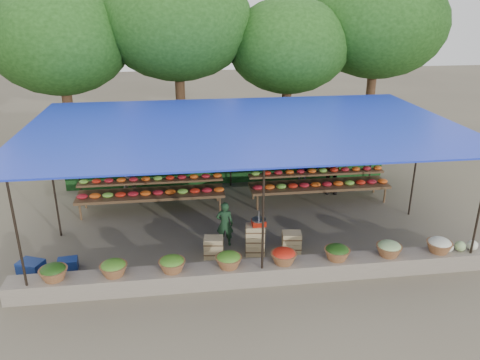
{
  "coord_description": "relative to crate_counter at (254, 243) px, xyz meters",
  "views": [
    {
      "loc": [
        -1.62,
        -11.39,
        5.76
      ],
      "look_at": [
        -0.06,
        0.2,
        1.23
      ],
      "focal_mm": 35.0,
      "sensor_mm": 36.0,
      "label": 1
    }
  ],
  "objects": [
    {
      "name": "customer_left",
      "position": [
        -3.15,
        3.92,
        0.43
      ],
      "size": [
        0.88,
        0.78,
        1.48
      ],
      "primitive_type": "imported",
      "rotation": [
        0.0,
        0.0,
        0.37
      ],
      "color": "slate",
      "rests_on": "ground"
    },
    {
      "name": "fruit_table_left",
      "position": [
        -2.53,
        2.96,
        0.3
      ],
      "size": [
        4.21,
        0.95,
        0.93
      ],
      "color": "#43311B",
      "rests_on": "ground"
    },
    {
      "name": "vendor_seated",
      "position": [
        -0.64,
        0.55,
        0.27
      ],
      "size": [
        0.46,
        0.34,
        1.16
      ],
      "primitive_type": "imported",
      "rotation": [
        0.0,
        0.0,
        2.98
      ],
      "color": "#19391F",
      "rests_on": "ground"
    },
    {
      "name": "netting_backdrop",
      "position": [
        -0.04,
        4.76,
        0.94
      ],
      "size": [
        10.6,
        0.06,
        2.5
      ],
      "primitive_type": "cube",
      "color": "#1C4E1C",
      "rests_on": "ground"
    },
    {
      "name": "customer_mid",
      "position": [
        2.28,
        4.1,
        0.52
      ],
      "size": [
        1.09,
        0.64,
        1.66
      ],
      "primitive_type": "imported",
      "rotation": [
        0.0,
        0.0,
        -0.03
      ],
      "color": "slate",
      "rests_on": "ground"
    },
    {
      "name": "weighing_scale",
      "position": [
        0.11,
        0.0,
        0.54
      ],
      "size": [
        0.34,
        0.34,
        0.36
      ],
      "color": "#AD1E0D",
      "rests_on": "crate_counter"
    },
    {
      "name": "ground",
      "position": [
        -0.04,
        1.61,
        -0.31
      ],
      "size": [
        60.0,
        60.0,
        0.0
      ],
      "primitive_type": "plane",
      "color": "brown",
      "rests_on": "ground"
    },
    {
      "name": "stone_curb",
      "position": [
        -0.04,
        -1.14,
        -0.11
      ],
      "size": [
        10.6,
        0.55,
        0.4
      ],
      "primitive_type": "cube",
      "color": "#6E6458",
      "rests_on": "ground"
    },
    {
      "name": "blue_crate_front",
      "position": [
        -4.31,
        -0.12,
        -0.18
      ],
      "size": [
        0.47,
        0.36,
        0.26
      ],
      "primitive_type": "cube",
      "rotation": [
        0.0,
        0.0,
        0.1
      ],
      "color": "navy",
      "rests_on": "ground"
    },
    {
      "name": "tree_row",
      "position": [
        0.47,
        7.69,
        4.39
      ],
      "size": [
        16.51,
        5.5,
        7.12
      ],
      "color": "#3C2415",
      "rests_on": "ground"
    },
    {
      "name": "stall_canopy",
      "position": [
        -0.04,
        1.68,
        2.36
      ],
      "size": [
        10.8,
        6.6,
        2.82
      ],
      "color": "black",
      "rests_on": "ground"
    },
    {
      "name": "produce_baskets",
      "position": [
        -0.14,
        -1.14,
        0.25
      ],
      "size": [
        8.98,
        0.58,
        0.34
      ],
      "color": "brown",
      "rests_on": "stone_curb"
    },
    {
      "name": "customer_right",
      "position": [
        3.03,
        3.48,
        0.54
      ],
      "size": [
        1.06,
        0.61,
        1.71
      ],
      "primitive_type": "imported",
      "rotation": [
        0.0,
        0.0,
        -0.21
      ],
      "color": "slate",
      "rests_on": "ground"
    },
    {
      "name": "fruit_table_right",
      "position": [
        2.47,
        2.96,
        0.3
      ],
      "size": [
        4.21,
        0.95,
        0.93
      ],
      "color": "#43311B",
      "rests_on": "ground"
    },
    {
      "name": "crate_counter",
      "position": [
        0.0,
        0.0,
        0.0
      ],
      "size": [
        2.39,
        0.4,
        0.77
      ],
      "color": "tan",
      "rests_on": "ground"
    },
    {
      "name": "blue_crate_back",
      "position": [
        -5.08,
        -0.2,
        -0.15
      ],
      "size": [
        0.64,
        0.56,
        0.32
      ],
      "primitive_type": "cube",
      "rotation": [
        0.0,
        0.0,
        -0.41
      ],
      "color": "navy",
      "rests_on": "ground"
    }
  ]
}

